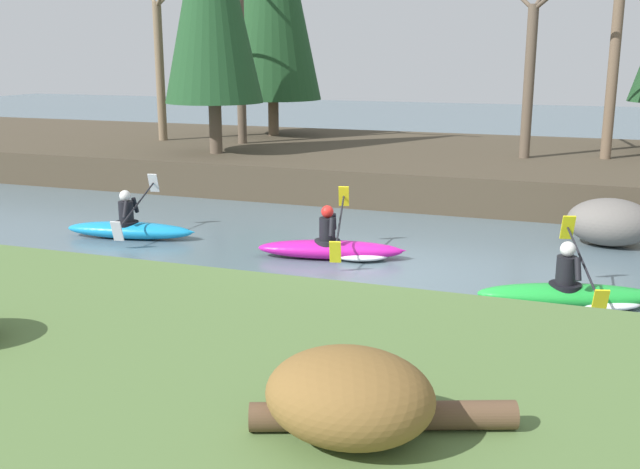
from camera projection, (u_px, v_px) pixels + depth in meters
name	position (u px, v px, depth m)	size (l,w,h in m)	color
ground_plane	(365.00, 271.00, 13.11)	(90.00, 90.00, 0.00)	slate
riverbank_near	(204.00, 391.00, 7.66)	(44.00, 6.00, 0.71)	#56753D
riverbank_far	(460.00, 166.00, 22.00)	(44.00, 9.70, 0.92)	#473D2D
bare_tree_upstream	(161.00, 55.00, 23.96)	(3.21, 3.17, 5.79)	#7A664C
bare_tree_mid_upstream	(242.00, 37.00, 23.00)	(3.80, 3.76, 6.92)	brown
bare_tree_mid_downstream	(531.00, 63.00, 19.90)	(2.98, 2.95, 5.36)	brown
bare_tree_downstream	(618.00, 25.00, 19.54)	(4.07, 4.02, 7.43)	brown
shrub_clump_third	(349.00, 396.00, 5.92)	(1.37, 1.14, 0.74)	brown
kayaker_lead	(576.00, 294.00, 11.26)	(2.77, 2.03, 1.20)	green
kayaker_middle	(336.00, 248.00, 13.85)	(2.78, 2.05, 1.20)	#C61999
kayaker_trailing	(130.00, 228.00, 15.36)	(2.79, 2.06, 1.20)	#1993D6
boulder_midstream	(610.00, 222.00, 14.76)	(1.66, 1.30, 0.94)	slate
driftwood_log	(383.00, 416.00, 6.13)	(2.13, 1.01, 0.44)	brown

